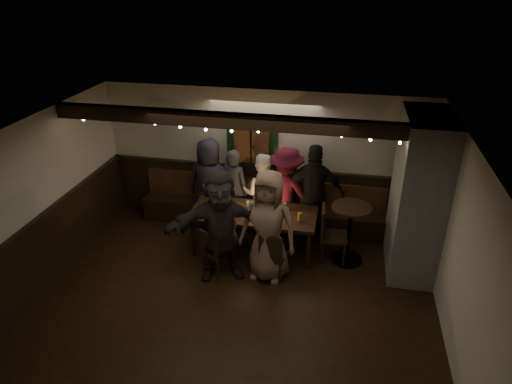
% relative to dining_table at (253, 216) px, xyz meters
% --- Properties ---
extents(room, '(6.02, 5.01, 2.62)m').
position_rel_dining_table_xyz_m(room, '(1.03, 0.02, 0.38)').
color(room, black).
rests_on(room, ground).
extents(dining_table, '(2.14, 0.92, 0.93)m').
position_rel_dining_table_xyz_m(dining_table, '(0.00, 0.00, 0.00)').
color(dining_table, black).
rests_on(dining_table, ground).
extents(chair_near_left, '(0.50, 0.50, 0.83)m').
position_rel_dining_table_xyz_m(chair_near_left, '(-0.49, -0.82, -0.23)').
color(chair_near_left, black).
rests_on(chair_near_left, ground).
extents(chair_near_right, '(0.44, 0.44, 0.85)m').
position_rel_dining_table_xyz_m(chair_near_right, '(0.46, -0.75, -0.22)').
color(chair_near_right, black).
rests_on(chair_near_right, ground).
extents(chair_end, '(0.47, 0.47, 0.99)m').
position_rel_dining_table_xyz_m(chair_end, '(1.28, -0.02, -0.14)').
color(chair_end, black).
rests_on(chair_end, ground).
extents(high_top, '(0.65, 0.65, 1.04)m').
position_rel_dining_table_xyz_m(high_top, '(1.62, 0.02, -0.04)').
color(high_top, black).
rests_on(high_top, ground).
extents(person_a, '(0.87, 0.58, 1.73)m').
position_rel_dining_table_xyz_m(person_a, '(-1.01, 0.77, 0.16)').
color(person_a, '#21202C').
rests_on(person_a, ground).
extents(person_b, '(0.65, 0.52, 1.57)m').
position_rel_dining_table_xyz_m(person_b, '(-0.53, 0.78, 0.09)').
color(person_b, '#2D2D36').
rests_on(person_b, ground).
extents(person_c, '(0.78, 0.63, 1.54)m').
position_rel_dining_table_xyz_m(person_c, '(0.00, 0.73, 0.07)').
color(person_c, silver).
rests_on(person_c, ground).
extents(person_d, '(1.22, 0.88, 1.71)m').
position_rel_dining_table_xyz_m(person_d, '(0.46, 0.70, 0.15)').
color(person_d, '#420D1C').
rests_on(person_d, ground).
extents(person_e, '(1.08, 0.48, 1.82)m').
position_rel_dining_table_xyz_m(person_e, '(0.97, 0.63, 0.21)').
color(person_e, black).
rests_on(person_e, ground).
extents(person_f, '(1.80, 1.05, 1.85)m').
position_rel_dining_table_xyz_m(person_f, '(-0.35, -0.80, 0.23)').
color(person_f, '#2E2523').
rests_on(person_f, ground).
extents(person_g, '(0.97, 0.70, 1.85)m').
position_rel_dining_table_xyz_m(person_g, '(0.38, -0.68, 0.23)').
color(person_g, '#896852').
rests_on(person_g, ground).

